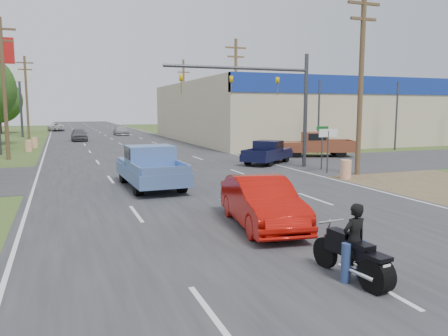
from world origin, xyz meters
name	(u,v)px	position (x,y,z in m)	size (l,w,h in m)	color
ground	(376,286)	(0.00, 0.00, 0.00)	(200.00, 200.00, 0.00)	#37451B
main_road	(120,144)	(0.00, 40.00, 0.01)	(15.00, 180.00, 0.02)	#2D2D30
cross_road	(169,171)	(0.00, 18.00, 0.01)	(120.00, 10.00, 0.02)	#2D2D30
dirt_verge	(419,181)	(11.00, 10.00, 0.01)	(8.00, 18.00, 0.01)	brown
big_box_store	(370,112)	(32.00, 39.93, 3.31)	(50.00, 28.10, 6.60)	#B7A88C
utility_pole_1	(361,78)	(9.50, 13.00, 5.32)	(2.00, 0.28, 10.00)	#4C3823
utility_pole_2	(236,91)	(9.50, 31.00, 5.32)	(2.00, 0.28, 10.00)	#4C3823
utility_pole_3	(184,96)	(9.50, 49.00, 5.32)	(2.00, 0.28, 10.00)	#4C3823
utility_pole_5	(4,85)	(-9.50, 28.00, 5.32)	(2.00, 0.28, 10.00)	#4C3823
utility_pole_6	(27,95)	(-9.50, 52.00, 5.32)	(2.00, 0.28, 10.00)	#4C3823
tree_3	(365,97)	(55.00, 70.00, 6.19)	(8.40, 8.40, 10.40)	#422D19
tree_5	(215,100)	(30.00, 95.00, 5.88)	(7.98, 7.98, 9.88)	#422D19
barrel_0	(346,169)	(8.00, 12.00, 0.50)	(0.56, 0.56, 1.00)	orange
barrel_1	(277,154)	(8.40, 20.50, 0.50)	(0.56, 0.56, 1.00)	orange
barrel_2	(29,146)	(-8.50, 34.00, 0.50)	(0.56, 0.56, 1.00)	orange
barrel_3	(35,143)	(-8.20, 38.00, 0.50)	(0.56, 0.56, 1.00)	orange
pole_sign_left_far	(19,82)	(-10.50, 56.00, 7.17)	(3.00, 0.35, 9.20)	#3F3F44
lane_sign	(328,140)	(8.20, 14.00, 1.90)	(1.20, 0.08, 2.52)	#3F3F44
street_name_sign	(322,143)	(8.80, 15.50, 1.61)	(0.80, 0.08, 2.61)	#3F3F44
signal_mast	(267,89)	(5.82, 17.00, 4.80)	(9.12, 0.40, 7.00)	#3F3F44
red_convertible	(262,203)	(-0.21, 5.00, 0.77)	(1.62, 4.66, 1.53)	#AA0E07
motorcycle	(356,259)	(-0.27, 0.34, 0.51)	(0.71, 2.29, 1.16)	black
rider	(354,245)	(-0.28, 0.41, 0.79)	(0.58, 0.38, 1.59)	black
blue_pickup	(150,166)	(-2.08, 13.20, 0.99)	(2.44, 5.95, 1.95)	black
navy_pickup	(268,152)	(7.09, 19.27, 0.78)	(4.74, 4.38, 1.55)	black
brown_pickup	(314,144)	(12.39, 22.05, 0.94)	(6.02, 3.95, 1.87)	black
distant_car_grey	(79,135)	(-3.85, 45.88, 0.72)	(1.71, 4.24, 1.45)	#545358
distant_car_silver	(121,131)	(2.18, 55.78, 0.66)	(1.85, 4.55, 1.32)	#ADAEB2
distant_car_white	(56,127)	(-6.50, 71.86, 0.68)	(2.24, 4.86, 1.35)	silver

